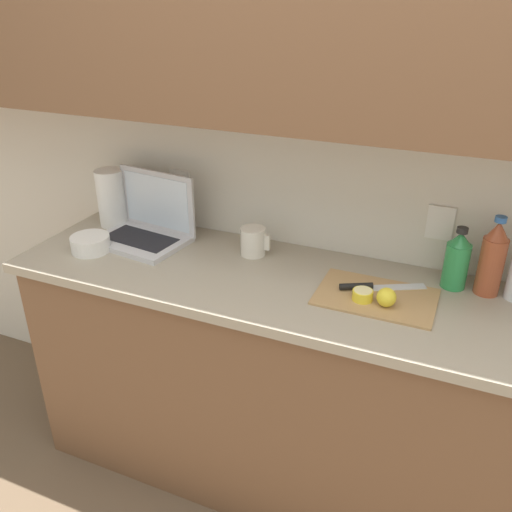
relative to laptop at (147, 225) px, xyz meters
The scene contains 13 objects.
ground_plane 1.33m from the laptop, ahead, with size 12.00×12.00×0.00m, color brown.
wall_back 1.07m from the laptop, ahead, with size 5.20×0.38×2.60m.
counter_unit 1.06m from the laptop, ahead, with size 2.53×0.58×0.92m.
laptop is the anchor object (origin of this frame).
cutting_board 0.94m from the laptop, ahead, with size 0.38×0.25×0.01m, color tan.
knife 0.90m from the laptop, ahead, with size 0.27×0.16×0.02m.
lemon_half_cut 0.90m from the laptop, ahead, with size 0.07×0.07×0.03m.
lemon_whole_beside 0.98m from the laptop, ahead, with size 0.06×0.06×0.06m.
bottle_oil_tall 1.26m from the laptop, ahead, with size 0.08×0.08×0.27m.
bottle_water_clear 1.16m from the laptop, ahead, with size 0.08×0.08×0.21m.
measuring_cup 0.44m from the laptop, ahead, with size 0.11×0.09×0.11m.
bowl_white 0.23m from the laptop, 128.00° to the right, with size 0.15×0.15×0.06m.
paper_towel_roll 0.23m from the laptop, 162.50° to the left, with size 0.11×0.11×0.24m.
Camera 1 is at (0.27, -1.53, 1.82)m, focal length 38.00 mm.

